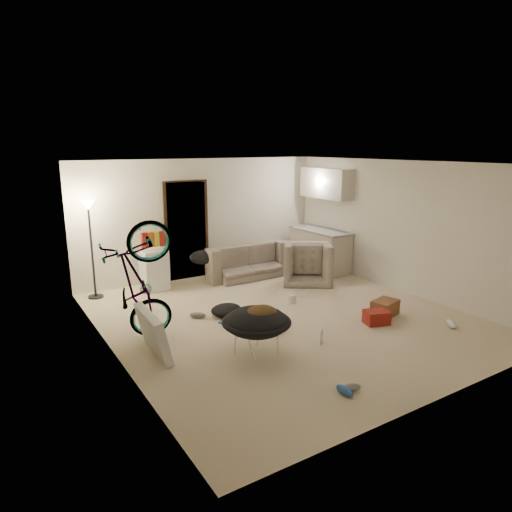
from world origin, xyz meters
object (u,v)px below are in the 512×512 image
floor_lamp (90,229)px  tv_box (153,334)px  mini_fridge (154,270)px  saucer_chair (256,328)px  juicer (292,298)px  bicycle (140,310)px  kitchen_counter (320,250)px  armchair (306,265)px  drink_case_a (385,308)px  drink_case_b (377,317)px  sofa (243,264)px

floor_lamp → tv_box: (0.10, -2.89, -1.00)m
mini_fridge → tv_box: bearing=-109.6°
saucer_chair → juicer: bearing=41.1°
bicycle → kitchen_counter: bearing=-61.6°
kitchen_counter → juicer: bearing=-141.1°
armchair → saucer_chair: bearing=75.4°
drink_case_a → drink_case_b: 0.45m
saucer_chair → floor_lamp: bearing=109.3°
floor_lamp → drink_case_b: size_ratio=4.85×
floor_lamp → armchair: (4.03, -1.17, -0.99)m
juicer → armchair: bearing=42.5°
drink_case_a → drink_case_b: (-0.40, -0.20, -0.02)m
armchair → saucer_chair: size_ratio=1.04×
bicycle → juicer: bicycle is taller
tv_box → floor_lamp: bearing=93.9°
kitchen_counter → armchair: bearing=-146.7°
armchair → drink_case_a: size_ratio=2.18×
kitchen_counter → tv_box: 5.24m
drink_case_a → drink_case_b: drink_case_a is taller
floor_lamp → drink_case_a: (3.89, -3.49, -1.18)m
kitchen_counter → mini_fridge: bearing=171.6°
bicycle → drink_case_b: size_ratio=4.87×
mini_fridge → juicer: size_ratio=3.49×
bicycle → drink_case_a: size_ratio=4.08×
floor_lamp → drink_case_b: 5.22m
sofa → saucer_chair: (-1.80, -3.43, 0.12)m
mini_fridge → juicer: bearing=-48.4°
floor_lamp → kitchen_counter: bearing=-7.7°
armchair → kitchen_counter: bearing=-113.0°
saucer_chair → juicer: saucer_chair is taller
floor_lamp → saucer_chair: size_ratio=1.94×
drink_case_b → juicer: (-0.55, 1.51, -0.01)m
armchair → drink_case_a: 2.33m
bicycle → armchair: bearing=-64.7°
armchair → bicycle: size_ratio=0.53×
mini_fridge → tv_box: size_ratio=0.85×
kitchen_counter → mini_fridge: kitchen_counter is taller
armchair → bicycle: bearing=50.4°
kitchen_counter → sofa: (-1.75, 0.45, -0.17)m
floor_lamp → sofa: floor_lamp is taller
kitchen_counter → tv_box: size_ratio=1.59×
sofa → tv_box: (-2.98, -2.69, 0.04)m
bicycle → drink_case_a: 3.98m
floor_lamp → drink_case_a: size_ratio=4.07×
armchair → saucer_chair: saucer_chair is taller
bicycle → tv_box: bicycle is taller
bicycle → mini_fridge: (1.02, 2.26, -0.08)m
sofa → mini_fridge: (-1.96, 0.10, 0.13)m
sofa → bicycle: 3.68m
kitchen_counter → drink_case_a: kitchen_counter is taller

